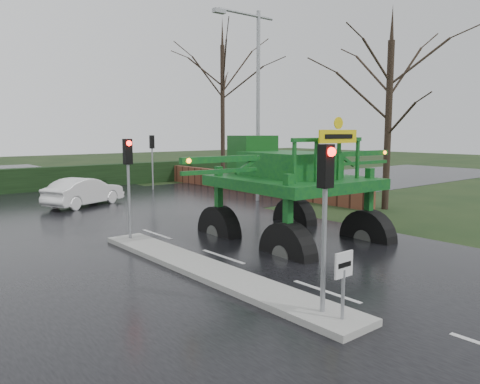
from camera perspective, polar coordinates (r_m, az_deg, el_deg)
ground at (r=11.45m, az=10.43°, el=-11.93°), size 140.00×140.00×0.00m
road_main at (r=19.22m, az=-13.05°, el=-4.09°), size 14.00×80.00×0.02m
road_cross at (r=24.66m, az=-19.29°, el=-1.79°), size 80.00×12.00×0.02m
median_island at (r=12.69m, az=-4.04°, el=-9.49°), size 1.20×10.00×0.16m
hedge_row at (r=32.15m, az=-24.30°, el=1.36°), size 44.00×0.90×1.50m
brick_wall at (r=29.82m, az=-0.07°, el=1.30°), size 0.40×20.00×1.20m
keep_left_sign at (r=9.27m, az=12.51°, el=-9.79°), size 0.50×0.07×1.35m
traffic_signal_near at (r=9.25m, az=10.38°, el=-0.04°), size 0.26×0.33×3.52m
traffic_signal_mid at (r=16.07m, az=-13.47°, el=2.99°), size 0.26×0.33×3.52m
traffic_signal_far at (r=30.75m, az=-10.67°, el=5.08°), size 0.26×0.33×3.52m
street_light_right at (r=25.20m, az=1.69°, el=12.45°), size 3.85×0.30×10.00m
tree_right_near at (r=23.70m, az=17.72°, el=10.51°), size 5.60×5.60×9.64m
tree_right_far at (r=35.23m, az=-2.14°, el=11.84°), size 7.00×7.00×12.05m
crop_sprayer at (r=14.17m, az=5.26°, el=2.19°), size 9.41×6.10×5.26m
white_sedan at (r=25.05m, az=-18.38°, el=-1.63°), size 4.57×3.19×1.43m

